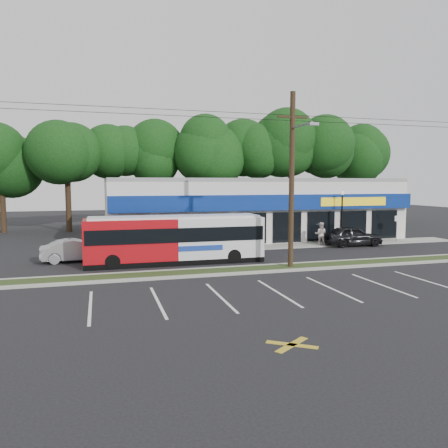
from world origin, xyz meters
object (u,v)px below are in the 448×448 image
lamp_post (342,211)px  car_dark (352,236)px  utility_pole (290,174)px  pedestrian_a (241,239)px  pedestrian_b (321,234)px  car_silver (76,250)px  metrobus (175,238)px  sign_post (397,224)px

lamp_post → car_dark: (0.45, -0.86, -1.88)m
utility_pole → lamp_post: size_ratio=11.76×
pedestrian_a → pedestrian_b: size_ratio=1.03×
utility_pole → car_dark: (8.62, 7.01, -4.63)m
lamp_post → pedestrian_a: (-9.00, -1.74, -1.71)m
utility_pole → pedestrian_a: size_ratio=26.08×
car_dark → car_silver: size_ratio=1.08×
utility_pole → pedestrian_b: 10.75m
lamp_post → metrobus: lamp_post is taller
car_silver → metrobus: bearing=-116.1°
sign_post → metrobus: bearing=-168.0°
lamp_post → pedestrian_b: 2.66m
sign_post → pedestrian_a: (-14.00, -1.52, -0.60)m
lamp_post → pedestrian_a: lamp_post is taller
utility_pole → car_dark: size_ratio=10.83×
pedestrian_b → pedestrian_a: bearing=42.3°
sign_post → pedestrian_b: bearing=-179.4°
car_dark → pedestrian_b: 2.52m
utility_pole → lamp_post: bearing=43.9°
lamp_post → pedestrian_b: (-2.00, -0.30, -1.74)m
car_dark → pedestrian_b: bearing=80.7°
lamp_post → car_silver: size_ratio=0.99×
car_dark → utility_pole: bearing=132.7°
metrobus → car_dark: size_ratio=2.36×
utility_pole → car_dark: 12.04m
metrobus → car_silver: size_ratio=2.54×
sign_post → car_dark: bearing=-172.1°
metrobus → car_dark: (14.54, 3.44, -0.76)m
car_silver → pedestrian_a: (11.00, 0.34, 0.25)m
sign_post → pedestrian_a: 14.09m
lamp_post → pedestrian_a: bearing=-169.0°
metrobus → pedestrian_a: (5.09, 2.56, -0.59)m
car_dark → metrobus: bearing=106.9°
car_silver → pedestrian_b: (18.00, 1.78, 0.23)m
lamp_post → car_silver: (-20.00, -2.08, -1.96)m
car_silver → pedestrian_b: pedestrian_b is taller
lamp_post → pedestrian_a: 9.33m
sign_post → metrobus: size_ratio=0.20×
sign_post → car_dark: sign_post is taller
pedestrian_a → lamp_post: bearing=178.3°
metrobus → car_dark: 14.96m
utility_pole → metrobus: utility_pole is taller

